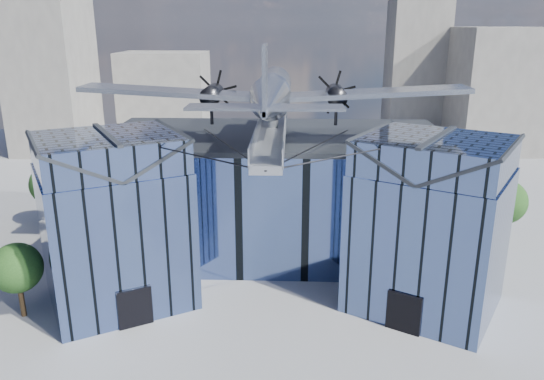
{
  "coord_description": "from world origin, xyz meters",
  "views": [
    {
      "loc": [
        1.35,
        -33.97,
        18.59
      ],
      "look_at": [
        0.0,
        2.0,
        7.2
      ],
      "focal_mm": 35.0,
      "sensor_mm": 36.0,
      "label": 1
    }
  ],
  "objects_px": {
    "tree_plaza_w": "(17,268)",
    "tree_side_e": "(504,202)",
    "museum": "(274,195)",
    "tree_side_w": "(51,185)"
  },
  "relations": [
    {
      "from": "museum",
      "to": "tree_side_e",
      "type": "relative_size",
      "value": 5.53
    },
    {
      "from": "tree_plaza_w",
      "to": "tree_side_e",
      "type": "xyz_separation_m",
      "value": [
        35.83,
        13.0,
        0.56
      ]
    },
    {
      "from": "tree_plaza_w",
      "to": "tree_side_e",
      "type": "height_order",
      "value": "tree_side_e"
    },
    {
      "from": "tree_plaza_w",
      "to": "tree_side_w",
      "type": "distance_m",
      "value": 16.99
    },
    {
      "from": "tree_side_w",
      "to": "museum",
      "type": "bearing_deg",
      "value": -17.98
    },
    {
      "from": "museum",
      "to": "tree_plaza_w",
      "type": "bearing_deg",
      "value": -150.07
    },
    {
      "from": "tree_side_w",
      "to": "tree_side_e",
      "type": "height_order",
      "value": "tree_side_w"
    },
    {
      "from": "museum",
      "to": "tree_side_w",
      "type": "bearing_deg",
      "value": 162.02
    },
    {
      "from": "museum",
      "to": "tree_side_w",
      "type": "relative_size",
      "value": 5.45
    },
    {
      "from": "tree_side_w",
      "to": "tree_plaza_w",
      "type": "bearing_deg",
      "value": -73.22
    }
  ]
}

